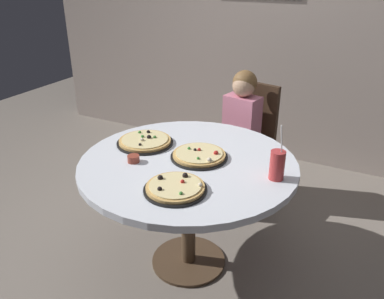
% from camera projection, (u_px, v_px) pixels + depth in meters
% --- Properties ---
extents(ground_plane, '(8.00, 8.00, 0.00)m').
position_uv_depth(ground_plane, '(189.00, 261.00, 2.60)').
color(ground_plane, slate).
extents(wall_with_window, '(5.20, 0.14, 2.90)m').
position_uv_depth(wall_with_window, '(286.00, 5.00, 3.49)').
color(wall_with_window, '#A8998E').
rests_on(wall_with_window, ground_plane).
extents(dining_table, '(1.27, 1.27, 0.75)m').
position_uv_depth(dining_table, '(188.00, 174.00, 2.32)').
color(dining_table, silver).
rests_on(dining_table, ground_plane).
extents(chair_wooden, '(0.47, 0.47, 0.95)m').
position_uv_depth(chair_wooden, '(248.00, 136.00, 3.16)').
color(chair_wooden, '#382619').
rests_on(chair_wooden, ground_plane).
extents(diner_child, '(0.32, 0.43, 1.08)m').
position_uv_depth(diner_child, '(235.00, 149.00, 3.05)').
color(diner_child, '#3F4766').
rests_on(diner_child, ground_plane).
extents(pizza_veggie, '(0.34, 0.34, 0.05)m').
position_uv_depth(pizza_veggie, '(199.00, 155.00, 2.30)').
color(pizza_veggie, black).
rests_on(pizza_veggie, dining_table).
extents(pizza_cheese, '(0.36, 0.36, 0.05)m').
position_uv_depth(pizza_cheese, '(145.00, 141.00, 2.48)').
color(pizza_cheese, black).
rests_on(pizza_cheese, dining_table).
extents(pizza_pepperoni, '(0.32, 0.32, 0.05)m').
position_uv_depth(pizza_pepperoni, '(175.00, 188.00, 1.97)').
color(pizza_pepperoni, black).
rests_on(pizza_pepperoni, dining_table).
extents(soda_cup, '(0.08, 0.08, 0.31)m').
position_uv_depth(soda_cup, '(277.00, 165.00, 2.05)').
color(soda_cup, '#B73333').
rests_on(soda_cup, dining_table).
extents(sauce_bowl, '(0.07, 0.07, 0.04)m').
position_uv_depth(sauce_bowl, '(134.00, 159.00, 2.25)').
color(sauce_bowl, brown).
rests_on(sauce_bowl, dining_table).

